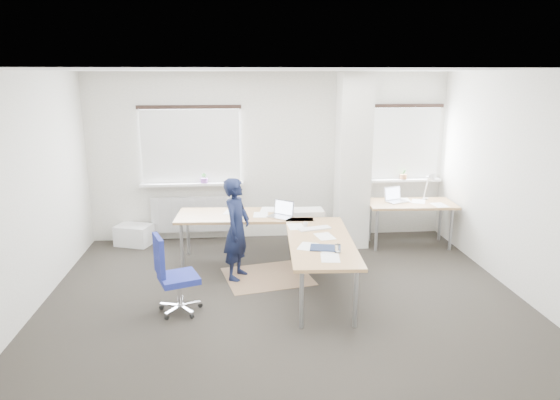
{
  "coord_description": "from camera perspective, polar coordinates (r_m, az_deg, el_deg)",
  "views": [
    {
      "loc": [
        -0.58,
        -5.81,
        2.76
      ],
      "look_at": [
        0.03,
        0.9,
        1.05
      ],
      "focal_mm": 32.0,
      "sensor_mm": 36.0,
      "label": 1
    }
  ],
  "objects": [
    {
      "name": "ground",
      "position": [
        6.46,
        0.46,
        -11.08
      ],
      "size": [
        6.0,
        6.0,
        0.0
      ],
      "primitive_type": "plane",
      "color": "#282420",
      "rests_on": "ground"
    },
    {
      "name": "room_shell",
      "position": [
        6.39,
        1.72,
        5.1
      ],
      "size": [
        6.04,
        5.04,
        2.82
      ],
      "color": "beige",
      "rests_on": "ground"
    },
    {
      "name": "desk_main",
      "position": [
        6.88,
        0.33,
        -3.25
      ],
      "size": [
        2.41,
        2.74,
        0.96
      ],
      "rotation": [
        0.0,
        0.0,
        -0.06
      ],
      "color": "olive",
      "rests_on": "ground"
    },
    {
      "name": "white_crate",
      "position": [
        8.63,
        -16.33,
        -3.85
      ],
      "size": [
        0.65,
        0.55,
        0.33
      ],
      "primitive_type": "cube",
      "rotation": [
        0.0,
        0.0,
        -0.35
      ],
      "color": "white",
      "rests_on": "ground"
    },
    {
      "name": "person",
      "position": [
        6.83,
        -4.96,
        -3.31
      ],
      "size": [
        0.5,
        0.6,
        1.41
      ],
      "primitive_type": "imported",
      "rotation": [
        0.0,
        0.0,
        1.19
      ],
      "color": "black",
      "rests_on": "ground"
    },
    {
      "name": "desk_side",
      "position": [
        8.38,
        14.73,
        -0.57
      ],
      "size": [
        1.44,
        0.78,
        1.22
      ],
      "rotation": [
        0.0,
        0.0,
        -0.05
      ],
      "color": "olive",
      "rests_on": "ground"
    },
    {
      "name": "floor_mat",
      "position": [
        7.07,
        -1.43,
        -8.71
      ],
      "size": [
        1.33,
        1.19,
        0.01
      ],
      "primitive_type": "cube",
      "rotation": [
        0.0,
        0.0,
        0.21
      ],
      "color": "#836347",
      "rests_on": "ground"
    },
    {
      "name": "task_chair",
      "position": [
        6.1,
        -11.76,
        -10.15
      ],
      "size": [
        0.56,
        0.55,
        0.98
      ],
      "rotation": [
        0.0,
        0.0,
        0.35
      ],
      "color": "navy",
      "rests_on": "ground"
    }
  ]
}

